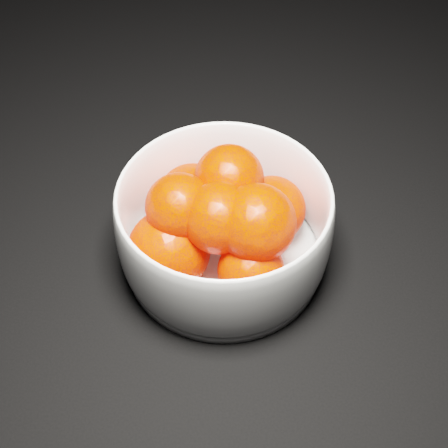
{
  "coord_description": "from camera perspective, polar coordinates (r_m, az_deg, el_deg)",
  "views": [
    {
      "loc": [
        0.26,
        -0.11,
        0.46
      ],
      "look_at": [
        0.25,
        0.25,
        0.05
      ],
      "focal_mm": 50.0,
      "sensor_mm": 36.0,
      "label": 1
    }
  ],
  "objects": [
    {
      "name": "bowl",
      "position": [
        0.55,
        0.0,
        -0.32
      ],
      "size": [
        0.19,
        0.19,
        0.09
      ],
      "rotation": [
        0.0,
        0.0,
        0.19
      ],
      "color": "white",
      "rests_on": "ground"
    },
    {
      "name": "orange_pile",
      "position": [
        0.54,
        -0.57,
        0.4
      ],
      "size": [
        0.16,
        0.14,
        0.11
      ],
      "color": "#FF2100",
      "rests_on": "bowl"
    }
  ]
}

